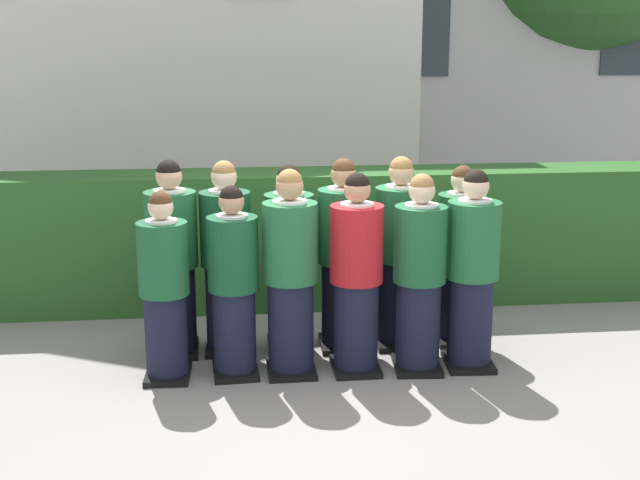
# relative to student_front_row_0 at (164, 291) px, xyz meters

# --- Properties ---
(ground_plane) EXTENTS (60.00, 60.00, 0.00)m
(ground_plane) POSITION_rel_student_front_row_0_xyz_m (1.28, -0.01, -0.73)
(ground_plane) COLOR gray
(student_front_row_0) EXTENTS (0.40, 0.49, 1.54)m
(student_front_row_0) POSITION_rel_student_front_row_0_xyz_m (0.00, 0.00, 0.00)
(student_front_row_0) COLOR black
(student_front_row_0) RESTS_ON ground
(student_front_row_1) EXTENTS (0.41, 0.51, 1.57)m
(student_front_row_1) POSITION_rel_student_front_row_0_xyz_m (0.55, 0.03, 0.01)
(student_front_row_1) COLOR black
(student_front_row_1) RESTS_ON ground
(student_front_row_2) EXTENTS (0.44, 0.49, 1.70)m
(student_front_row_2) POSITION_rel_student_front_row_0_xyz_m (1.01, 0.02, 0.08)
(student_front_row_2) COLOR black
(student_front_row_2) RESTS_ON ground
(student_in_red_blazer) EXTENTS (0.43, 0.48, 1.66)m
(student_in_red_blazer) POSITION_rel_student_front_row_0_xyz_m (1.54, 0.00, 0.06)
(student_in_red_blazer) COLOR black
(student_in_red_blazer) RESTS_ON ground
(student_front_row_4) EXTENTS (0.43, 0.50, 1.65)m
(student_front_row_4) POSITION_rel_student_front_row_0_xyz_m (2.06, -0.03, 0.05)
(student_front_row_4) COLOR black
(student_front_row_4) RESTS_ON ground
(student_front_row_5) EXTENTS (0.44, 0.50, 1.67)m
(student_front_row_5) POSITION_rel_student_front_row_0_xyz_m (2.51, -0.00, 0.06)
(student_front_row_5) COLOR black
(student_front_row_5) RESTS_ON ground
(student_rear_row_0) EXTENTS (0.44, 0.53, 1.70)m
(student_rear_row_0) POSITION_rel_student_front_row_0_xyz_m (0.03, 0.57, 0.08)
(student_rear_row_0) COLOR black
(student_rear_row_0) RESTS_ON ground
(student_rear_row_1) EXTENTS (0.44, 0.53, 1.69)m
(student_rear_row_1) POSITION_rel_student_front_row_0_xyz_m (0.49, 0.59, 0.07)
(student_rear_row_1) COLOR black
(student_rear_row_1) RESTS_ON ground
(student_rear_row_2) EXTENTS (0.43, 0.52, 1.65)m
(student_rear_row_2) POSITION_rel_student_front_row_0_xyz_m (1.04, 0.58, 0.05)
(student_rear_row_2) COLOR black
(student_rear_row_2) RESTS_ON ground
(student_rear_row_3) EXTENTS (0.44, 0.53, 1.70)m
(student_rear_row_3) POSITION_rel_student_front_row_0_xyz_m (1.51, 0.55, 0.08)
(student_rear_row_3) COLOR black
(student_rear_row_3) RESTS_ON ground
(student_rear_row_4) EXTENTS (0.44, 0.51, 1.70)m
(student_rear_row_4) POSITION_rel_student_front_row_0_xyz_m (2.01, 0.56, 0.08)
(student_rear_row_4) COLOR black
(student_rear_row_4) RESTS_ON ground
(student_rear_row_5) EXTENTS (0.42, 0.52, 1.61)m
(student_rear_row_5) POSITION_rel_student_front_row_0_xyz_m (2.56, 0.58, 0.03)
(student_rear_row_5) COLOR black
(student_rear_row_5) RESTS_ON ground
(hedge) EXTENTS (9.10, 0.70, 1.37)m
(hedge) POSITION_rel_student_front_row_0_xyz_m (1.28, 1.87, -0.05)
(hedge) COLOR #285623
(hedge) RESTS_ON ground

